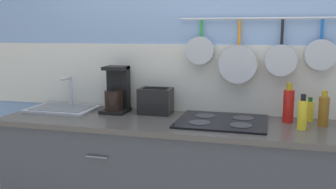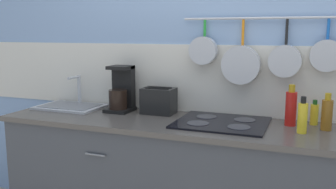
% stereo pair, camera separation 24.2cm
% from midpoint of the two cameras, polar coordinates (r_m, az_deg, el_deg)
% --- Properties ---
extents(wall_back, '(7.20, 0.16, 2.60)m').
position_cam_midpoint_polar(wall_back, '(2.65, 6.95, 5.43)').
color(wall_back, '#84A3CC').
rests_on(wall_back, ground_plane).
extents(countertop, '(2.98, 0.61, 0.03)m').
position_cam_midpoint_polar(countertop, '(2.38, 5.48, -4.93)').
color(countertop, '#4C4742').
rests_on(countertop, cabinet_base).
extents(sink_basin, '(0.48, 0.34, 0.23)m').
position_cam_midpoint_polar(sink_basin, '(2.93, -18.01, -1.85)').
color(sink_basin, '#B7BABF').
rests_on(sink_basin, countertop).
extents(coffee_maker, '(0.18, 0.20, 0.33)m').
position_cam_midpoint_polar(coffee_maker, '(2.73, -10.37, 0.18)').
color(coffee_maker, black).
rests_on(coffee_maker, countertop).
extents(toaster, '(0.24, 0.16, 0.19)m').
position_cam_midpoint_polar(toaster, '(2.64, -4.52, -1.01)').
color(toaster, black).
rests_on(toaster, countertop).
extents(cooktop, '(0.57, 0.49, 0.01)m').
position_cam_midpoint_polar(cooktop, '(2.41, 5.41, -4.10)').
color(cooktop, black).
rests_on(cooktop, countertop).
extents(bottle_vinegar, '(0.07, 0.07, 0.26)m').
position_cam_midpoint_polar(bottle_vinegar, '(2.46, 15.25, -1.60)').
color(bottle_vinegar, red).
rests_on(bottle_vinegar, countertop).
extents(bottle_cooking_wine, '(0.05, 0.05, 0.21)m').
position_cam_midpoint_polar(bottle_cooking_wine, '(2.31, 17.02, -2.90)').
color(bottle_cooking_wine, yellow).
rests_on(bottle_cooking_wine, countertop).
extents(bottle_sesame_oil, '(0.05, 0.05, 0.16)m').
position_cam_midpoint_polar(bottle_sesame_oil, '(2.55, 18.30, -2.38)').
color(bottle_sesame_oil, yellow).
rests_on(bottle_sesame_oil, countertop).
extents(bottle_olive_oil, '(0.06, 0.06, 0.22)m').
position_cam_midpoint_polar(bottle_olive_oil, '(2.43, 20.05, -2.34)').
color(bottle_olive_oil, '#8C5919').
rests_on(bottle_olive_oil, countertop).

